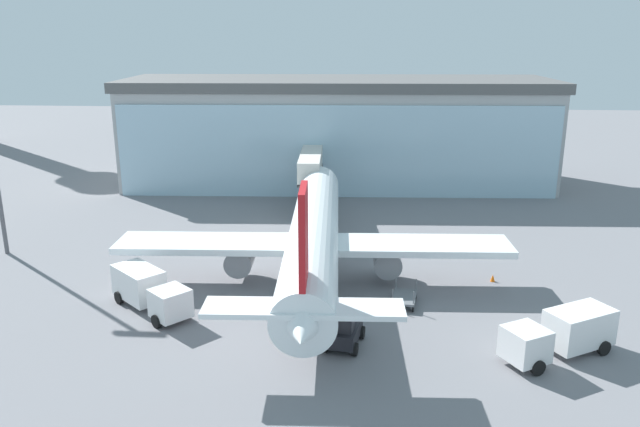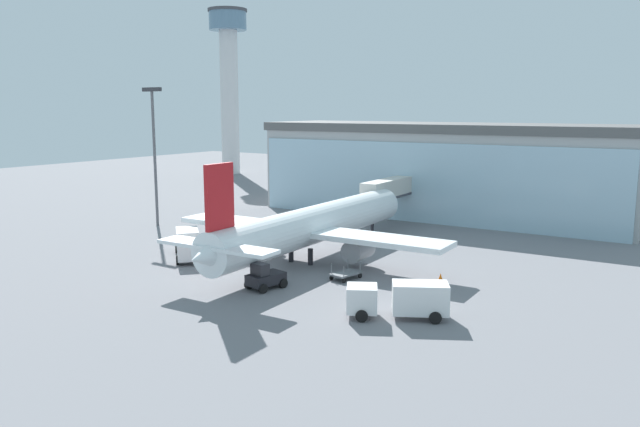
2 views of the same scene
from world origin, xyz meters
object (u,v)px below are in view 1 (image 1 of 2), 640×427
object	(u,v)px
baggage_cart	(404,297)
pushback_tug	(343,331)
safety_cone_wingtip	(493,278)
fuel_truck	(562,333)
safety_cone_nose	(331,323)
airplane	(314,236)
catering_truck	(149,290)
jet_bridge	(311,163)

from	to	relation	value
baggage_cart	pushback_tug	bearing A→B (deg)	156.26
safety_cone_wingtip	baggage_cart	bearing A→B (deg)	-146.85
pushback_tug	fuel_truck	bearing A→B (deg)	-80.95
fuel_truck	safety_cone_wingtip	bearing A→B (deg)	-110.96
pushback_tug	safety_cone_nose	size ratio (longest dim) A/B	6.31
fuel_truck	safety_cone_wingtip	distance (m)	11.49
pushback_tug	safety_cone_wingtip	bearing A→B (deg)	-35.07
safety_cone_nose	safety_cone_wingtip	world-z (taller)	same
fuel_truck	pushback_tug	size ratio (longest dim) A/B	2.14
airplane	catering_truck	bearing A→B (deg)	118.28
catering_truck	jet_bridge	bearing A→B (deg)	114.22
airplane	jet_bridge	bearing A→B (deg)	2.80
pushback_tug	baggage_cart	bearing A→B (deg)	-22.35
catering_truck	pushback_tug	xyz separation A→B (m)	(13.54, -4.32, -0.49)
jet_bridge	safety_cone_nose	size ratio (longest dim) A/B	25.43
jet_bridge	pushback_tug	size ratio (longest dim) A/B	4.03
fuel_truck	safety_cone_nose	world-z (taller)	fuel_truck
jet_bridge	baggage_cart	world-z (taller)	jet_bridge
baggage_cart	safety_cone_wingtip	bearing A→B (deg)	-47.86
fuel_truck	pushback_tug	distance (m)	12.92
jet_bridge	baggage_cart	size ratio (longest dim) A/B	4.64
baggage_cart	safety_cone_nose	bearing A→B (deg)	137.29
airplane	fuel_truck	bearing A→B (deg)	-127.59
jet_bridge	safety_cone_wingtip	world-z (taller)	jet_bridge
baggage_cart	pushback_tug	xyz separation A→B (m)	(-4.10, -6.38, 0.47)
fuel_truck	safety_cone_nose	xyz separation A→B (m)	(-13.77, 2.76, -1.19)
fuel_truck	pushback_tug	xyz separation A→B (m)	(-12.91, 0.30, -0.49)
safety_cone_wingtip	pushback_tug	bearing A→B (deg)	-135.45
fuel_truck	safety_cone_nose	size ratio (longest dim) A/B	13.51
catering_truck	pushback_tug	bearing A→B (deg)	24.63
baggage_cart	safety_cone_wingtip	world-z (taller)	baggage_cart
pushback_tug	safety_cone_nose	world-z (taller)	pushback_tug
baggage_cart	safety_cone_wingtip	size ratio (longest dim) A/B	5.48
baggage_cart	pushback_tug	distance (m)	7.60
safety_cone_nose	fuel_truck	bearing A→B (deg)	-11.34
jet_bridge	catering_truck	size ratio (longest dim) A/B	2.03
jet_bridge	baggage_cart	xyz separation A→B (m)	(8.62, -25.57, -4.24)
airplane	safety_cone_wingtip	xyz separation A→B (m)	(13.82, 0.26, -3.15)
catering_truck	safety_cone_wingtip	xyz separation A→B (m)	(24.71, 6.68, -1.19)
airplane	safety_cone_nose	xyz separation A→B (m)	(1.79, -8.28, -3.15)
catering_truck	airplane	bearing A→B (deg)	72.83
safety_cone_wingtip	jet_bridge	bearing A→B (deg)	126.82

